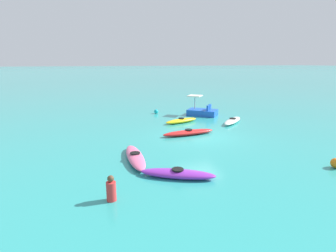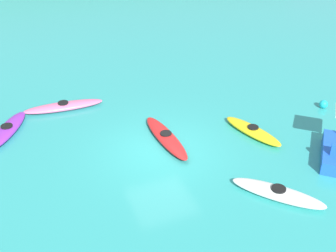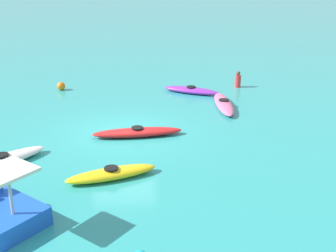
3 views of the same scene
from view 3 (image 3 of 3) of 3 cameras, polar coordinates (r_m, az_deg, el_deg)
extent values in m
plane|color=teal|center=(16.56, -6.20, -0.90)|extent=(600.00, 600.00, 0.00)
ellipsoid|color=yellow|center=(12.99, -7.70, -6.45)|extent=(1.47, 2.90, 0.32)
cylinder|color=black|center=(12.91, -7.74, -5.71)|extent=(0.54, 0.54, 0.05)
ellipsoid|color=purple|center=(21.78, 3.16, 4.87)|extent=(2.07, 2.97, 0.32)
cylinder|color=black|center=(21.73, 3.17, 5.34)|extent=(0.64, 0.64, 0.05)
ellipsoid|color=pink|center=(19.67, 7.57, 3.01)|extent=(3.52, 0.90, 0.32)
cylinder|color=black|center=(19.62, 7.60, 3.52)|extent=(0.49, 0.49, 0.05)
ellipsoid|color=red|center=(16.10, -4.19, -0.86)|extent=(0.92, 3.47, 0.32)
cylinder|color=black|center=(16.03, -4.20, -0.25)|extent=(0.48, 0.48, 0.05)
ellipsoid|color=white|center=(14.77, -21.65, -4.37)|extent=(2.58, 2.79, 0.32)
cylinder|color=black|center=(14.70, -21.75, -3.71)|extent=(0.67, 0.67, 0.05)
cylinder|color=#B2B2B7|center=(10.68, -20.67, -8.58)|extent=(0.08, 0.08, 1.10)
cube|color=silver|center=(10.42, -21.07, -5.73)|extent=(1.55, 1.55, 0.08)
sphere|color=orange|center=(23.04, -14.33, 5.28)|extent=(0.43, 0.43, 0.43)
cylinder|color=red|center=(23.20, 9.47, 6.02)|extent=(0.40, 0.40, 0.65)
sphere|color=brown|center=(23.10, 9.53, 7.09)|extent=(0.22, 0.22, 0.22)
camera|label=1|loc=(30.77, 7.62, 17.38)|focal=28.91mm
camera|label=2|loc=(23.86, -40.84, 23.04)|focal=44.39mm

